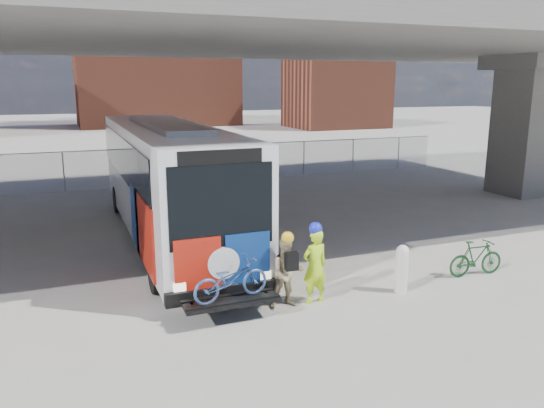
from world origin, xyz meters
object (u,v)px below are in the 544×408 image
cyclist_hivis (315,264)px  cyclist_tan (287,272)px  bus (167,173)px  bike_parked (476,258)px  bollard (402,267)px

cyclist_hivis → cyclist_tan: bearing=-7.2°
bus → cyclist_tan: size_ratio=7.53×
cyclist_hivis → cyclist_tan: (-0.66, -0.00, -0.09)m
cyclist_hivis → bus: bearing=-79.9°
bus → bike_parked: 9.30m
cyclist_hivis → bike_parked: bearing=172.3°
cyclist_tan → bike_parked: cyclist_tan is taller
cyclist_hivis → cyclist_tan: cyclist_hivis is taller
bus → bollard: bearing=-57.4°
bike_parked → bus: bearing=50.6°
bus → bollard: size_ratio=11.18×
bus → bike_parked: bus is taller
bollard → cyclist_hivis: size_ratio=0.62×
bollard → bike_parked: bearing=5.3°
bus → cyclist_hivis: bus is taller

